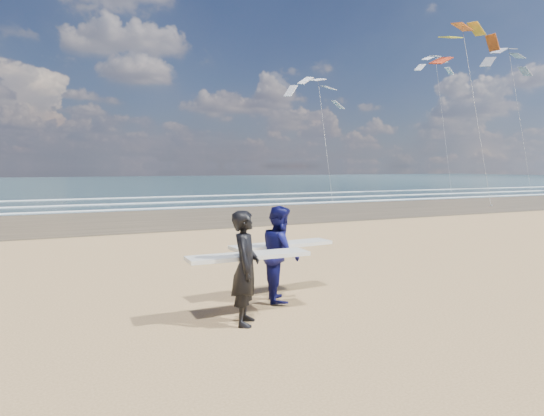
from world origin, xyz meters
name	(u,v)px	position (x,y,z in m)	size (l,w,h in m)	color
wet_sand_strip	(433,205)	(20.00, 18.00, 0.01)	(220.00, 12.00, 0.01)	#463B25
ocean	(204,182)	(20.00, 72.00, 0.01)	(220.00, 100.00, 0.02)	#1B373D
foam_breakers	(350,196)	(20.00, 28.10, 0.05)	(220.00, 11.70, 0.05)	white
surfer_near	(246,266)	(-1.13, 0.03, 0.98)	(2.21, 1.05, 1.94)	black
surfer_far	(280,253)	(0.03, 1.08, 0.95)	(2.23, 1.24, 1.90)	#0E0F4E
kite_0	(473,91)	(23.40, 18.08, 7.94)	(6.40, 4.80, 14.06)	slate
kite_1	(324,127)	(15.69, 25.57, 5.77)	(5.34, 4.69, 10.71)	slate
kite_2	(517,104)	(37.46, 25.60, 8.65)	(6.29, 4.79, 15.50)	slate
kite_5	(442,114)	(35.27, 33.20, 8.35)	(5.08, 4.66, 15.93)	slate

